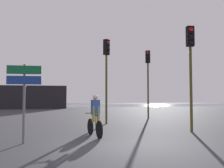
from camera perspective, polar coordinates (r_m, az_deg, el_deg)
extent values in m
plane|color=#333338|center=(8.03, 4.12, -13.87)|extent=(120.00, 120.00, 0.00)
cube|color=slate|center=(46.47, -9.42, -4.92)|extent=(80.00, 16.00, 0.01)
cube|color=black|center=(36.61, -18.36, -2.87)|extent=(10.07, 4.00, 3.11)
cylinder|color=#4C4719|center=(18.19, 8.25, -1.49)|extent=(0.12, 0.12, 4.01)
cube|color=black|center=(18.42, 8.19, 6.17)|extent=(0.40, 0.37, 0.90)
cylinder|color=red|center=(18.34, 8.12, 7.13)|extent=(0.18, 0.12, 0.19)
cube|color=black|center=(18.34, 8.11, 7.48)|extent=(0.22, 0.20, 0.02)
cylinder|color=black|center=(18.29, 8.13, 6.23)|extent=(0.18, 0.12, 0.19)
cube|color=black|center=(18.29, 8.11, 6.58)|extent=(0.22, 0.20, 0.02)
cylinder|color=black|center=(18.25, 8.13, 5.33)|extent=(0.18, 0.12, 0.19)
cube|color=black|center=(18.24, 8.12, 5.68)|extent=(0.22, 0.20, 0.02)
cylinder|color=#4C4719|center=(11.49, 17.61, -1.05)|extent=(0.12, 0.12, 3.77)
cube|color=black|center=(11.80, 17.42, 10.35)|extent=(0.35, 0.29, 0.90)
cylinder|color=red|center=(11.75, 17.63, 11.87)|extent=(0.19, 0.06, 0.19)
cube|color=black|center=(11.76, 17.65, 12.41)|extent=(0.21, 0.15, 0.02)
cylinder|color=black|center=(11.68, 17.65, 10.50)|extent=(0.19, 0.06, 0.19)
cube|color=black|center=(11.69, 17.68, 11.04)|extent=(0.21, 0.15, 0.02)
cylinder|color=black|center=(11.61, 17.68, 9.10)|extent=(0.19, 0.06, 0.19)
cube|color=black|center=(11.62, 17.70, 9.65)|extent=(0.21, 0.15, 0.02)
cylinder|color=#4C4719|center=(14.37, -1.30, -1.16)|extent=(0.12, 0.12, 3.98)
cube|color=black|center=(14.66, -1.29, 8.41)|extent=(0.40, 0.39, 0.90)
cylinder|color=red|center=(14.64, -0.87, 9.59)|extent=(0.17, 0.14, 0.19)
cube|color=black|center=(14.65, -0.81, 10.02)|extent=(0.22, 0.21, 0.02)
cylinder|color=black|center=(14.58, -0.88, 8.47)|extent=(0.17, 0.14, 0.19)
cube|color=black|center=(14.59, -0.81, 8.91)|extent=(0.22, 0.21, 0.02)
cylinder|color=black|center=(14.52, -0.88, 7.35)|extent=(0.17, 0.14, 0.19)
cube|color=black|center=(14.53, -0.81, 7.79)|extent=(0.22, 0.21, 0.02)
cylinder|color=slate|center=(8.69, -19.48, -4.26)|extent=(0.08, 0.08, 2.60)
cube|color=#116038|center=(8.69, -19.41, 3.07)|extent=(1.10, 0.06, 0.28)
cube|color=navy|center=(8.66, -19.45, 0.84)|extent=(1.10, 0.06, 0.28)
cylinder|color=black|center=(10.16, -4.99, -9.72)|extent=(0.16, 0.66, 0.66)
cylinder|color=black|center=(9.17, -2.94, -10.44)|extent=(0.16, 0.66, 0.66)
cylinder|color=#1E592D|center=(9.62, -4.01, -7.10)|extent=(0.20, 0.83, 0.04)
cylinder|color=#1E592D|center=(9.49, -3.71, -8.52)|extent=(0.04, 0.04, 0.55)
cylinder|color=#1E592D|center=(10.06, -4.89, -6.64)|extent=(0.46, 0.12, 0.03)
cylinder|color=olive|center=(9.50, -3.13, -6.85)|extent=(0.11, 0.11, 0.60)
cylinder|color=olive|center=(9.44, -4.29, -6.87)|extent=(0.11, 0.11, 0.60)
cube|color=navy|center=(9.50, -3.80, -5.22)|extent=(0.33, 0.25, 0.54)
sphere|color=tan|center=(9.53, -3.85, -2.99)|extent=(0.20, 0.20, 0.20)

